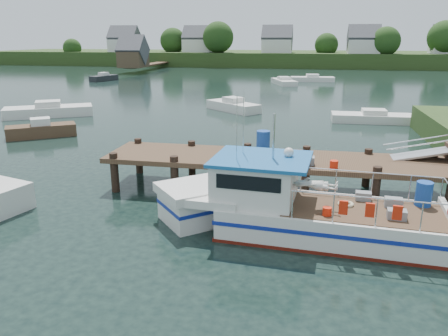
% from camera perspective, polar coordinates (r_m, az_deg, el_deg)
% --- Properties ---
extents(ground_plane, '(160.00, 160.00, 0.00)m').
position_cam_1_polar(ground_plane, '(17.95, 4.05, -2.80)').
color(ground_plane, black).
extents(far_shore, '(140.00, 42.55, 9.22)m').
position_cam_1_polar(far_shore, '(99.28, 10.11, 14.24)').
color(far_shore, '#2C421B').
rests_on(far_shore, ground).
extents(dock, '(16.60, 3.00, 4.78)m').
position_cam_1_polar(dock, '(17.83, 25.49, 2.95)').
color(dock, '#4A3423').
rests_on(dock, ground).
extents(lobster_boat, '(9.43, 3.34, 4.52)m').
position_cam_1_polar(lobster_boat, '(13.95, 8.78, -5.23)').
color(lobster_boat, silver).
rests_on(lobster_boat, ground).
extents(moored_rowboat, '(4.12, 3.45, 1.18)m').
position_cam_1_polar(moored_rowboat, '(29.61, -22.76, 4.62)').
color(moored_rowboat, '#4A3423').
rests_on(moored_rowboat, ground).
extents(moored_far, '(6.14, 2.62, 1.01)m').
position_cam_1_polar(moored_far, '(63.76, 11.47, 11.36)').
color(moored_far, silver).
rests_on(moored_far, ground).
extents(moored_a, '(6.78, 5.20, 1.20)m').
position_cam_1_polar(moored_a, '(37.26, -21.92, 6.98)').
color(moored_a, silver).
rests_on(moored_a, ground).
extents(moored_b, '(5.13, 4.78, 1.16)m').
position_cam_1_polar(moored_b, '(37.17, 1.19, 8.13)').
color(moored_b, silver).
rests_on(moored_b, ground).
extents(moored_c, '(5.99, 2.08, 0.94)m').
position_cam_1_polar(moored_c, '(33.94, 18.95, 6.26)').
color(moored_c, silver).
rests_on(moored_c, ground).
extents(moored_d, '(3.86, 6.26, 1.01)m').
position_cam_1_polar(moored_d, '(59.06, 7.82, 11.12)').
color(moored_d, silver).
rests_on(moored_d, ground).
extents(moored_e, '(2.80, 4.58, 1.20)m').
position_cam_1_polar(moored_e, '(65.65, -15.42, 11.30)').
color(moored_e, black).
rests_on(moored_e, ground).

